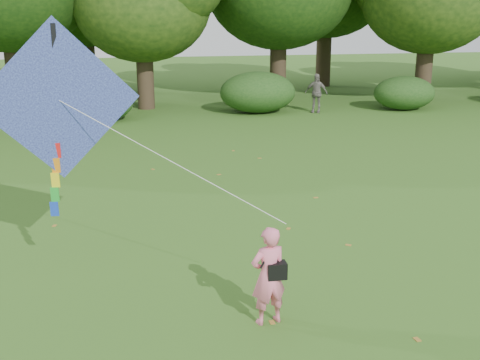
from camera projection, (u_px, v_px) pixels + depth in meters
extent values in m
plane|color=#265114|center=(311.00, 292.00, 10.42)|extent=(100.00, 100.00, 0.00)
imported|color=pink|center=(268.00, 276.00, 9.21)|extent=(0.65, 0.50, 1.59)
imported|color=slate|center=(316.00, 93.00, 27.61)|extent=(1.13, 0.88, 1.79)
cube|color=black|center=(277.00, 270.00, 9.17)|extent=(0.30, 0.20, 0.26)
cylinder|color=black|center=(269.00, 253.00, 9.06)|extent=(0.33, 0.14, 0.47)
cube|color=#2952B4|center=(58.00, 100.00, 9.91)|extent=(2.67, 0.50, 2.70)
cube|color=black|center=(58.00, 100.00, 9.94)|extent=(0.13, 0.25, 2.47)
cylinder|color=white|center=(166.00, 159.00, 9.44)|extent=(3.36, 2.14, 1.65)
cube|color=red|center=(56.00, 150.00, 10.15)|extent=(0.14, 0.06, 0.26)
cube|color=orange|center=(56.00, 165.00, 10.22)|extent=(0.14, 0.06, 0.26)
cube|color=yellow|center=(55.00, 180.00, 10.29)|extent=(0.14, 0.06, 0.26)
cube|color=green|center=(55.00, 195.00, 10.36)|extent=(0.14, 0.06, 0.26)
cube|color=blue|center=(54.00, 209.00, 10.42)|extent=(0.14, 0.06, 0.26)
cylinder|color=#3A2D1E|center=(15.00, 68.00, 28.24)|extent=(0.88, 0.88, 3.85)
cylinder|color=#3A2D1E|center=(145.00, 76.00, 28.48)|extent=(0.80, 0.80, 3.15)
ellipsoid|color=#1E3F11|center=(142.00, 2.00, 27.54)|extent=(6.40, 6.40, 5.44)
cylinder|color=#3A2D1E|center=(278.00, 63.00, 31.55)|extent=(0.86, 0.86, 3.67)
cylinder|color=#3A2D1E|center=(424.00, 68.00, 30.49)|extent=(0.83, 0.83, 3.43)
cylinder|color=#3A2D1E|center=(88.00, 59.00, 34.96)|extent=(0.84, 0.84, 3.50)
cylinder|color=#3A2D1E|center=(324.00, 53.00, 36.47)|extent=(0.90, 0.90, 4.02)
ellipsoid|color=#264919|center=(101.00, 104.00, 25.62)|extent=(2.66, 2.09, 1.42)
ellipsoid|color=#264919|center=(258.00, 92.00, 27.58)|extent=(3.50, 2.75, 1.88)
ellipsoid|color=#264919|center=(404.00, 93.00, 28.41)|extent=(2.94, 2.31, 1.58)
cube|color=olive|center=(54.00, 226.00, 13.53)|extent=(0.11, 0.14, 0.01)
cube|color=olive|center=(417.00, 339.00, 8.93)|extent=(0.09, 0.13, 0.01)
cube|color=olive|center=(272.00, 322.00, 9.41)|extent=(0.08, 0.12, 0.01)
cube|color=olive|center=(316.00, 198.00, 15.51)|extent=(0.12, 0.08, 0.01)
cube|color=olive|center=(233.00, 151.00, 20.51)|extent=(0.09, 0.12, 0.01)
cube|color=olive|center=(219.00, 175.00, 17.62)|extent=(0.14, 0.12, 0.01)
cube|color=olive|center=(153.00, 169.00, 18.19)|extent=(0.13, 0.14, 0.01)
cube|color=olive|center=(260.00, 158.00, 19.51)|extent=(0.12, 0.09, 0.01)
cube|color=olive|center=(348.00, 245.00, 12.44)|extent=(0.14, 0.13, 0.01)
cube|color=olive|center=(288.00, 229.00, 13.36)|extent=(0.13, 0.14, 0.01)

